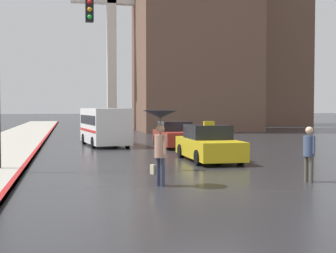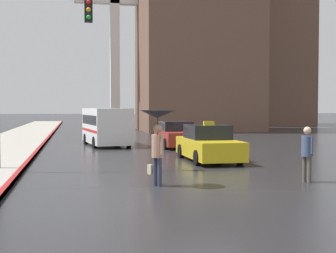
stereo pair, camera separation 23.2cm
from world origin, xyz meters
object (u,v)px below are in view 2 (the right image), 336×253
object	(u,v)px
sedan_red	(176,135)
traffic_light	(34,46)
pedestrian_with_umbrella	(157,127)
pedestrian_man	(307,149)
taxi	(208,144)
ambulance_van	(106,125)
monument_cross	(115,27)

from	to	relation	value
sedan_red	traffic_light	distance (m)	11.73
sedan_red	pedestrian_with_umbrella	size ratio (longest dim) A/B	2.01
pedestrian_man	taxi	bearing A→B (deg)	179.67
ambulance_van	taxi	bearing A→B (deg)	105.17
pedestrian_with_umbrella	traffic_light	xyz separation A→B (m)	(-3.64, 3.82, 2.66)
pedestrian_with_umbrella	traffic_light	world-z (taller)	traffic_light
traffic_light	monument_cross	size ratio (longest dim) A/B	0.36
pedestrian_with_umbrella	monument_cross	xyz separation A→B (m)	(1.67, 33.49, 8.40)
taxi	pedestrian_with_umbrella	bearing A→B (deg)	61.11
sedan_red	pedestrian_with_umbrella	world-z (taller)	pedestrian_with_umbrella
sedan_red	monument_cross	distance (m)	23.02
ambulance_van	pedestrian_with_umbrella	size ratio (longest dim) A/B	2.46
ambulance_van	traffic_light	xyz separation A→B (m)	(-3.16, -10.50, 3.13)
sedan_red	traffic_light	xyz separation A→B (m)	(-6.94, -8.72, 3.67)
sedan_red	pedestrian_man	size ratio (longest dim) A/B	2.61
taxi	monument_cross	world-z (taller)	monument_cross
pedestrian_with_umbrella	pedestrian_man	size ratio (longest dim) A/B	1.30
pedestrian_with_umbrella	pedestrian_man	bearing A→B (deg)	-117.04
sedan_red	pedestrian_with_umbrella	bearing A→B (deg)	75.26
traffic_light	taxi	bearing A→B (deg)	15.70
ambulance_van	pedestrian_man	distance (m)	15.35
pedestrian_with_umbrella	monument_cross	distance (m)	34.57
monument_cross	pedestrian_man	bearing A→B (deg)	-85.28
sedan_red	ambulance_van	distance (m)	4.21
pedestrian_man	traffic_light	distance (m)	9.65
taxi	monument_cross	bearing A→B (deg)	-86.92
traffic_light	monument_cross	world-z (taller)	monument_cross
taxi	traffic_light	size ratio (longest dim) A/B	0.71
pedestrian_with_umbrella	monument_cross	size ratio (longest dim) A/B	0.12
ambulance_van	pedestrian_with_umbrella	distance (m)	14.34
pedestrian_with_umbrella	pedestrian_man	world-z (taller)	pedestrian_with_umbrella
taxi	pedestrian_with_umbrella	distance (m)	6.63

